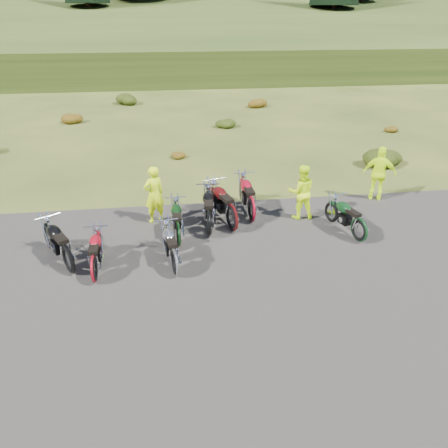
{
  "coord_description": "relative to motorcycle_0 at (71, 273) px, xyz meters",
  "views": [
    {
      "loc": [
        -0.85,
        -9.69,
        6.02
      ],
      "look_at": [
        0.57,
        0.68,
        0.83
      ],
      "focal_mm": 35.0,
      "sensor_mm": 36.0,
      "label": 1
    }
  ],
  "objects": [
    {
      "name": "ground",
      "position": [
        3.43,
        -0.1,
        0.0
      ],
      "size": [
        300.0,
        300.0,
        0.0
      ],
      "primitive_type": "plane",
      "color": "#2F3F15",
      "rests_on": "ground"
    },
    {
      "name": "gravel_pad",
      "position": [
        3.43,
        -2.1,
        0.0
      ],
      "size": [
        20.0,
        12.0,
        0.04
      ],
      "primitive_type": "cube",
      "color": "black",
      "rests_on": "ground"
    },
    {
      "name": "hill_slope",
      "position": [
        3.43,
        49.9,
        0.0
      ],
      "size": [
        300.0,
        45.97,
        9.37
      ],
      "primitive_type": null,
      "rotation": [
        0.14,
        0.0,
        0.0
      ],
      "color": "#2A3B13",
      "rests_on": "ground"
    },
    {
      "name": "hill_plateau",
      "position": [
        3.43,
        109.9,
        0.0
      ],
      "size": [
        300.0,
        90.0,
        9.17
      ],
      "primitive_type": "cube",
      "color": "#2A3B13",
      "rests_on": "ground"
    },
    {
      "name": "shrub_2",
      "position": [
        -2.77,
        16.5,
        0.38
      ],
      "size": [
        1.3,
        1.3,
        0.77
      ],
      "primitive_type": "ellipsoid",
      "color": "#69380D",
      "rests_on": "ground"
    },
    {
      "name": "shrub_3",
      "position": [
        0.13,
        21.8,
        0.46
      ],
      "size": [
        1.56,
        1.56,
        0.92
      ],
      "primitive_type": "ellipsoid",
      "color": "#1F2F0B",
      "rests_on": "ground"
    },
    {
      "name": "shrub_4",
      "position": [
        3.03,
        9.1,
        0.23
      ],
      "size": [
        0.77,
        0.77,
        0.45
      ],
      "primitive_type": "ellipsoid",
      "color": "#69380D",
      "rests_on": "ground"
    },
    {
      "name": "shrub_5",
      "position": [
        5.93,
        14.4,
        0.31
      ],
      "size": [
        1.03,
        1.03,
        0.61
      ],
      "primitive_type": "ellipsoid",
      "color": "#1F2F0B",
      "rests_on": "ground"
    },
    {
      "name": "shrub_6",
      "position": [
        8.83,
        19.7,
        0.38
      ],
      "size": [
        1.3,
        1.3,
        0.77
      ],
      "primitive_type": "ellipsoid",
      "color": "#69380D",
      "rests_on": "ground"
    },
    {
      "name": "shrub_7",
      "position": [
        11.73,
        7.0,
        0.46
      ],
      "size": [
        1.56,
        1.56,
        0.92
      ],
      "primitive_type": "ellipsoid",
      "color": "#1F2F0B",
      "rests_on": "ground"
    },
    {
      "name": "shrub_8",
      "position": [
        14.63,
        12.3,
        0.23
      ],
      "size": [
        0.77,
        0.77,
        0.45
      ],
      "primitive_type": "ellipsoid",
      "color": "#69380D",
      "rests_on": "ground"
    },
    {
      "name": "motorcycle_0",
      "position": [
        0.0,
        0.0,
        0.0
      ],
      "size": [
        1.72,
        2.26,
        1.14
      ],
      "primitive_type": null,
      "rotation": [
        0.0,
        0.0,
        2.09
      ],
      "color": "black",
      "rests_on": "ground"
    },
    {
      "name": "motorcycle_1",
      "position": [
        0.67,
        -0.48,
        0.0
      ],
      "size": [
        0.66,
        1.91,
        1.0
      ],
      "primitive_type": null,
      "rotation": [
        0.0,
        0.0,
        1.59
      ],
      "color": "maroon",
      "rests_on": "ground"
    },
    {
      "name": "motorcycle_2",
      "position": [
        2.78,
        1.06,
        0.0
      ],
      "size": [
        0.7,
        1.98,
        1.03
      ],
      "primitive_type": null,
      "rotation": [
        0.0,
        0.0,
        1.59
      ],
      "color": "black",
      "rests_on": "ground"
    },
    {
      "name": "motorcycle_3",
      "position": [
        2.62,
        -0.46,
        0.0
      ],
      "size": [
        0.94,
        2.05,
        1.04
      ],
      "primitive_type": null,
      "rotation": [
        0.0,
        0.0,
        1.72
      ],
      "color": "#A7A6AB",
      "rests_on": "ground"
    },
    {
      "name": "motorcycle_4",
      "position": [
        4.39,
        1.78,
        0.0
      ],
      "size": [
        1.37,
        2.45,
        1.22
      ],
      "primitive_type": null,
      "rotation": [
        0.0,
        0.0,
        1.84
      ],
      "color": "#410A0B",
      "rests_on": "ground"
    },
    {
      "name": "motorcycle_5",
      "position": [
        3.69,
        1.54,
        0.0
      ],
      "size": [
        0.91,
        2.27,
        1.17
      ],
      "primitive_type": null,
      "rotation": [
        0.0,
        0.0,
        1.5
      ],
      "color": "black",
      "rests_on": "ground"
    },
    {
      "name": "motorcycle_6",
      "position": [
        5.1,
        2.32,
        0.0
      ],
      "size": [
        0.81,
        2.29,
        1.19
      ],
      "primitive_type": null,
      "rotation": [
        0.0,
        0.0,
        1.59
      ],
      "color": "maroon",
      "rests_on": "ground"
    },
    {
      "name": "motorcycle_7",
      "position": [
        7.87,
        0.6,
        0.0
      ],
      "size": [
        1.16,
        2.1,
        1.05
      ],
      "primitive_type": null,
      "rotation": [
        0.0,
        0.0,
        1.83
      ],
      "color": "#0E3315",
      "rests_on": "ground"
    },
    {
      "name": "person_middle",
      "position": [
        2.13,
        2.7,
        0.9
      ],
      "size": [
        0.78,
        0.68,
        1.79
      ],
      "primitive_type": "imported",
      "rotation": [
        0.0,
        0.0,
        3.63
      ],
      "color": "#D8FF0D",
      "rests_on": "ground"
    },
    {
      "name": "person_right_a",
      "position": [
        6.66,
        2.37,
        0.87
      ],
      "size": [
        0.89,
        0.72,
        1.74
      ],
      "primitive_type": "imported",
      "rotation": [
        0.0,
        0.0,
        3.07
      ],
      "color": "#D8FF0D",
      "rests_on": "ground"
    },
    {
      "name": "person_right_b",
      "position": [
        9.73,
        3.44,
        0.94
      ],
      "size": [
        1.19,
        0.88,
        1.88
      ],
      "primitive_type": "imported",
      "rotation": [
        0.0,
        0.0,
        2.71
      ],
      "color": "#D8FF0D",
      "rests_on": "ground"
    }
  ]
}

